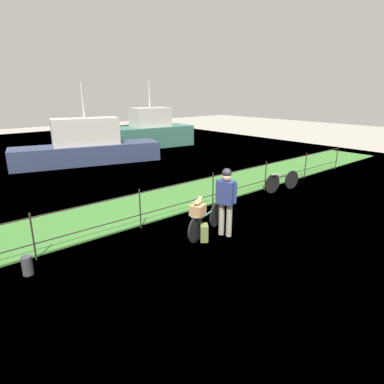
{
  "coord_description": "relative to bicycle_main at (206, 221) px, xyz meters",
  "views": [
    {
      "loc": [
        -5.39,
        -4.58,
        3.41
      ],
      "look_at": [
        -0.12,
        1.58,
        0.9
      ],
      "focal_mm": 30.8,
      "sensor_mm": 36.0,
      "label": 1
    }
  ],
  "objects": [
    {
      "name": "ground_plane",
      "position": [
        0.26,
        -0.91,
        -0.34
      ],
      "size": [
        60.0,
        60.0,
        0.0
      ],
      "primitive_type": "plane",
      "color": "gray"
    },
    {
      "name": "grass_strip",
      "position": [
        0.26,
        2.68,
        -0.32
      ],
      "size": [
        27.0,
        2.4,
        0.03
      ],
      "primitive_type": "cube",
      "color": "#38702D",
      "rests_on": "ground"
    },
    {
      "name": "harbor_water",
      "position": [
        0.26,
        10.05,
        -0.33
      ],
      "size": [
        30.0,
        30.0,
        0.0
      ],
      "primitive_type": "plane",
      "color": "slate",
      "rests_on": "ground"
    },
    {
      "name": "iron_fence",
      "position": [
        0.26,
        1.35,
        0.28
      ],
      "size": [
        18.04,
        0.04,
        1.05
      ],
      "color": "#28231E",
      "rests_on": "ground"
    },
    {
      "name": "bicycle_main",
      "position": [
        0.0,
        0.0,
        0.0
      ],
      "size": [
        1.63,
        0.62,
        0.63
      ],
      "color": "black",
      "rests_on": "ground"
    },
    {
      "name": "wooden_crate",
      "position": [
        -0.38,
        -0.13,
        0.42
      ],
      "size": [
        0.4,
        0.39,
        0.25
      ],
      "primitive_type": "cube",
      "rotation": [
        0.0,
        0.0,
        0.34
      ],
      "color": "#A87F51",
      "rests_on": "bicycle_main"
    },
    {
      "name": "terrier_dog",
      "position": [
        -0.35,
        -0.13,
        0.63
      ],
      "size": [
        0.32,
        0.23,
        0.18
      ],
      "color": "tan",
      "rests_on": "wooden_crate"
    },
    {
      "name": "cyclist_person",
      "position": [
        0.31,
        -0.37,
        0.67
      ],
      "size": [
        0.38,
        0.51,
        1.68
      ],
      "color": "gray",
      "rests_on": "ground"
    },
    {
      "name": "backpack_on_paving",
      "position": [
        -0.29,
        -0.26,
        -0.14
      ],
      "size": [
        0.31,
        0.33,
        0.4
      ],
      "primitive_type": "cube",
      "rotation": [
        0.0,
        0.0,
        4.06
      ],
      "color": "olive",
      "rests_on": "ground"
    },
    {
      "name": "mooring_bollard",
      "position": [
        -3.88,
        0.85,
        -0.15
      ],
      "size": [
        0.2,
        0.2,
        0.38
      ],
      "primitive_type": "cylinder",
      "color": "#38383D",
      "rests_on": "ground"
    },
    {
      "name": "bicycle_parked",
      "position": [
        4.54,
        0.95,
        0.01
      ],
      "size": [
        1.63,
        0.29,
        0.66
      ],
      "color": "black",
      "rests_on": "ground"
    },
    {
      "name": "moored_boat_near",
      "position": [
        6.5,
        12.1,
        0.55
      ],
      "size": [
        5.34,
        2.78,
        3.99
      ],
      "color": "#336656",
      "rests_on": "ground"
    },
    {
      "name": "moored_boat_mid",
      "position": [
        1.3,
        9.83,
        0.44
      ],
      "size": [
        7.05,
        3.3,
        3.77
      ],
      "color": "#2D3856",
      "rests_on": "ground"
    }
  ]
}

